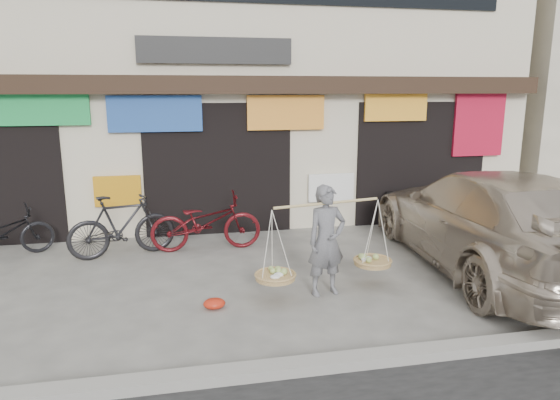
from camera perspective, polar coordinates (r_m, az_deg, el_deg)
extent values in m
plane|color=gray|center=(7.35, -4.56, -11.26)|extent=(70.00, 70.00, 0.00)
cube|color=gray|center=(5.56, -1.93, -18.90)|extent=(70.00, 0.25, 0.12)
cube|color=beige|center=(13.22, -8.38, 14.73)|extent=(14.00, 6.00, 7.00)
cube|color=black|center=(10.07, -7.25, 12.93)|extent=(14.00, 0.35, 0.35)
cube|color=black|center=(10.59, -7.16, 3.67)|extent=(3.00, 0.60, 2.70)
cube|color=black|center=(11.80, 15.24, 4.23)|extent=(3.00, 0.60, 2.70)
cube|color=green|center=(10.40, -25.32, 9.36)|extent=(1.60, 0.08, 0.60)
cube|color=#234D9F|center=(10.13, -14.07, 9.54)|extent=(1.80, 0.08, 0.70)
cube|color=orange|center=(10.35, 0.68, 9.97)|extent=(1.60, 0.08, 0.70)
cube|color=#FFA829|center=(11.10, 13.09, 10.34)|extent=(1.40, 0.08, 0.60)
cube|color=#B8112E|center=(12.08, 21.76, 8.03)|extent=(1.20, 0.08, 1.40)
cube|color=orange|center=(10.37, -18.05, 1.00)|extent=(0.90, 0.08, 0.60)
cube|color=white|center=(10.79, 5.86, 1.44)|extent=(1.00, 0.08, 0.60)
cube|color=#282828|center=(10.16, -7.39, 16.59)|extent=(3.00, 0.08, 0.50)
imported|color=slate|center=(7.28, 5.34, -4.65)|extent=(0.66, 0.50, 1.63)
cylinder|color=tan|center=(7.14, 5.43, -0.37)|extent=(1.63, 0.35, 0.04)
cylinder|color=tan|center=(7.11, -0.53, -8.76)|extent=(0.56, 0.56, 0.07)
ellipsoid|color=#A5BF66|center=(7.09, -0.54, -8.31)|extent=(0.39, 0.39, 0.10)
cylinder|color=tan|center=(7.81, 10.53, -7.00)|extent=(0.56, 0.56, 0.07)
ellipsoid|color=#A5BF66|center=(7.79, 10.55, -6.58)|extent=(0.39, 0.39, 0.10)
imported|color=black|center=(10.16, -29.25, -3.36)|extent=(1.84, 1.29, 0.92)
imported|color=black|center=(9.41, -17.63, -2.82)|extent=(1.96, 0.98, 1.14)
imported|color=#4F0D12|center=(9.43, -8.46, -2.51)|extent=(2.05, 0.73, 1.07)
imported|color=#B5A592|center=(9.00, 22.90, -2.10)|extent=(2.79, 5.96, 1.68)
cube|color=black|center=(11.46, 16.00, -0.12)|extent=(1.70, 0.23, 0.45)
cube|color=silver|center=(11.55, 15.83, -0.52)|extent=(0.45, 0.05, 0.12)
ellipsoid|color=red|center=(7.09, -7.51, -11.65)|extent=(0.31, 0.25, 0.14)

